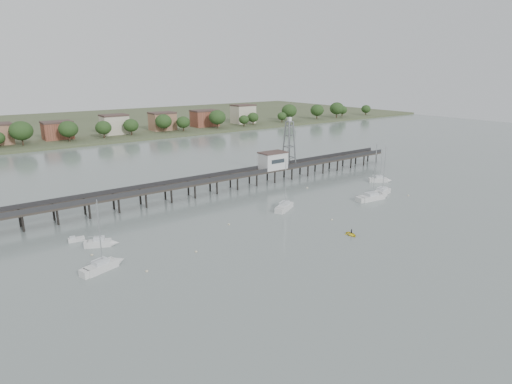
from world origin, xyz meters
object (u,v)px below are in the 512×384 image
Objects in this scene: sailboat_b at (104,243)px; sailboat_f at (384,191)px; sailboat_e at (382,180)px; sailboat_a at (107,265)px; lattice_tower at (289,144)px; yellow_dinghy at (351,235)px; sailboat_c at (286,206)px; sailboat_d at (376,197)px; white_tender at (76,239)px; pier at (202,181)px.

sailboat_b is 76.13m from sailboat_f.
sailboat_e is 88.76m from sailboat_a.
lattice_tower is 51.51m from yellow_dinghy.
lattice_tower is 32.79m from sailboat_f.
sailboat_c is at bearing 20.21° from sailboat_b.
sailboat_c is 0.85× the size of sailboat_d.
sailboat_e reaches higher than yellow_dinghy.
sailboat_b reaches higher than white_tender.
sailboat_b is at bearing -144.11° from sailboat_e.
sailboat_b is 3.04× the size of white_tender.
yellow_dinghy is at bearing -24.57° from white_tender.
pier is 32.34m from lattice_tower.
lattice_tower is 33.51m from sailboat_d.
pier is at bearing -180.00° from lattice_tower.
sailboat_a reaches higher than sailboat_e.
yellow_dinghy is at bearing -77.89° from pier.
sailboat_d is 1.12× the size of sailboat_f.
lattice_tower is 0.97× the size of sailboat_d.
pier is 55.84m from sailboat_e.
pier is 47.60m from sailboat_a.
lattice_tower is at bearing 20.35° from white_tender.
sailboat_b reaches higher than pier.
sailboat_d reaches higher than white_tender.
sailboat_b is (-65.44, -20.01, -10.44)m from lattice_tower.
sailboat_c is at bearing 154.91° from sailboat_f.
lattice_tower is 30.92m from sailboat_e.
sailboat_e is (20.14, -21.00, -10.45)m from lattice_tower.
sailboat_b is at bearing -163.00° from lattice_tower.
sailboat_b is (-85.58, 0.99, 0.01)m from sailboat_e.
pier is at bearing 29.38° from white_tender.
sailboat_f reaches higher than yellow_dinghy.
sailboat_f is (30.83, -6.18, -0.00)m from sailboat_c.
yellow_dinghy is at bearing -120.18° from sailboat_c.
sailboat_c is 44.84m from sailboat_b.
sailboat_d is (24.67, -8.38, -0.01)m from sailboat_c.
sailboat_b is (2.70, 10.22, 0.02)m from sailboat_a.
lattice_tower reaches higher than sailboat_f.
sailboat_a is at bearing -77.58° from white_tender.
sailboat_a is at bearing -173.81° from sailboat_d.
sailboat_d reaches higher than sailboat_f.
sailboat_f reaches higher than sailboat_b.
yellow_dinghy is (-31.88, -15.96, -0.64)m from sailboat_f.
sailboat_b is (-33.94, -20.01, -3.13)m from pier.
sailboat_c reaches higher than yellow_dinghy.
sailboat_b is at bearing 57.93° from sailboat_a.
lattice_tower is 75.27m from sailboat_a.
sailboat_d is at bearing -4.63° from white_tender.
white_tender is 56.74m from yellow_dinghy.
sailboat_a is 1.28× the size of sailboat_b.
sailboat_c reaches higher than white_tender.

